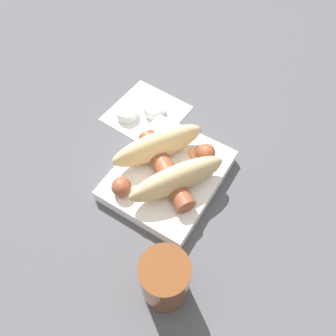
{
  "coord_description": "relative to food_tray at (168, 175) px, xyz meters",
  "views": [
    {
      "loc": [
        -0.26,
        -0.16,
        0.5
      ],
      "look_at": [
        0.0,
        0.0,
        0.04
      ],
      "focal_mm": 35.0,
      "sensor_mm": 36.0,
      "label": 1
    }
  ],
  "objects": [
    {
      "name": "ground_plane",
      "position": [
        0.0,
        0.0,
        -0.01
      ],
      "size": [
        3.0,
        3.0,
        0.0
      ],
      "primitive_type": "plane",
      "color": "#4C4C51"
    },
    {
      "name": "food_tray",
      "position": [
        0.0,
        0.0,
        0.0
      ],
      "size": [
        0.2,
        0.17,
        0.03
      ],
      "color": "white",
      "rests_on": "ground_plane"
    },
    {
      "name": "bread_roll",
      "position": [
        -0.0,
        0.0,
        0.04
      ],
      "size": [
        0.2,
        0.18,
        0.06
      ],
      "color": "#DBBC84",
      "rests_on": "food_tray"
    },
    {
      "name": "sausage",
      "position": [
        -0.01,
        0.0,
        0.03
      ],
      "size": [
        0.16,
        0.15,
        0.03
      ],
      "color": "brown",
      "rests_on": "food_tray"
    },
    {
      "name": "pickled_veggies",
      "position": [
        0.04,
        -0.04,
        0.02
      ],
      "size": [
        0.08,
        0.07,
        0.0
      ],
      "color": "#F99E4C",
      "rests_on": "food_tray"
    },
    {
      "name": "napkin",
      "position": [
        0.11,
        0.12,
        -0.01
      ],
      "size": [
        0.15,
        0.15,
        0.0
      ],
      "color": "white",
      "rests_on": "ground_plane"
    },
    {
      "name": "condiment_cup_near",
      "position": [
        0.12,
        0.11,
        -0.0
      ],
      "size": [
        0.05,
        0.05,
        0.02
      ],
      "color": "silver",
      "rests_on": "ground_plane"
    },
    {
      "name": "condiment_cup_far",
      "position": [
        0.08,
        0.15,
        -0.0
      ],
      "size": [
        0.05,
        0.05,
        0.02
      ],
      "color": "silver",
      "rests_on": "ground_plane"
    },
    {
      "name": "drink_glass",
      "position": [
        -0.16,
        -0.1,
        0.04
      ],
      "size": [
        0.07,
        0.07,
        0.11
      ],
      "color": "brown",
      "rests_on": "ground_plane"
    }
  ]
}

